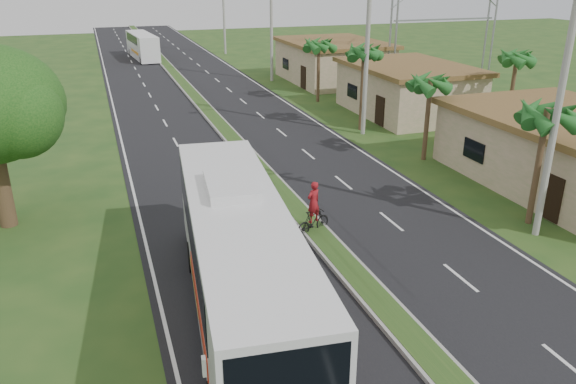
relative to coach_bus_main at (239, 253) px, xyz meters
name	(u,v)px	position (x,y,z in m)	size (l,w,h in m)	color
ground	(371,296)	(4.42, -0.11, -2.28)	(180.00, 180.00, 0.00)	#214519
road_asphalt	(230,137)	(4.42, 19.89, -2.27)	(14.00, 160.00, 0.02)	black
median_strip	(230,136)	(4.42, 19.89, -2.18)	(1.20, 160.00, 0.18)	gray
lane_edge_left	(123,147)	(-2.28, 19.89, -2.28)	(0.12, 160.00, 0.01)	silver
lane_edge_right	(326,128)	(11.12, 19.89, -2.28)	(0.12, 160.00, 0.01)	silver
shop_near	(574,152)	(18.42, 5.89, -0.51)	(8.60, 12.60, 3.52)	tan
shop_mid	(407,89)	(18.42, 21.89, -0.43)	(7.60, 10.60, 3.67)	tan
shop_far	(333,61)	(18.42, 35.89, -0.35)	(8.60, 11.60, 3.82)	tan
palm_verge_a	(547,114)	(13.42, 2.89, 2.46)	(2.40, 2.40, 5.45)	#473321
palm_verge_b	(431,83)	(13.82, 11.89, 2.07)	(2.40, 2.40, 5.05)	#473321
palm_verge_c	(364,52)	(13.22, 18.89, 2.84)	(2.40, 2.40, 5.85)	#473321
palm_verge_d	(319,45)	(13.72, 27.89, 2.27)	(2.40, 2.40, 5.25)	#473321
palm_behind_shop	(517,58)	(21.92, 14.89, 2.65)	(2.40, 2.40, 5.65)	#473321
utility_pole_a	(560,97)	(12.92, 1.89, 3.39)	(1.60, 0.28, 11.00)	gray
utility_pole_b	(367,36)	(12.89, 17.89, 3.97)	(3.20, 0.28, 12.00)	gray
utility_pole_c	(271,20)	(12.92, 37.89, 3.39)	(1.60, 0.28, 11.00)	gray
utility_pole_d	(224,10)	(12.92, 57.89, 3.14)	(1.60, 0.28, 10.50)	gray
billboard_lattice	(445,10)	(26.42, 29.89, 4.54)	(10.18, 1.18, 12.07)	gray
coach_bus_main	(239,253)	(0.00, 0.00, 0.00)	(3.99, 13.06, 4.15)	silver
coach_bus_far	(142,45)	(2.51, 56.82, -0.60)	(3.02, 10.34, 2.97)	white
motorcyclist	(313,216)	(4.30, 4.89, -1.46)	(1.80, 1.13, 2.28)	black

